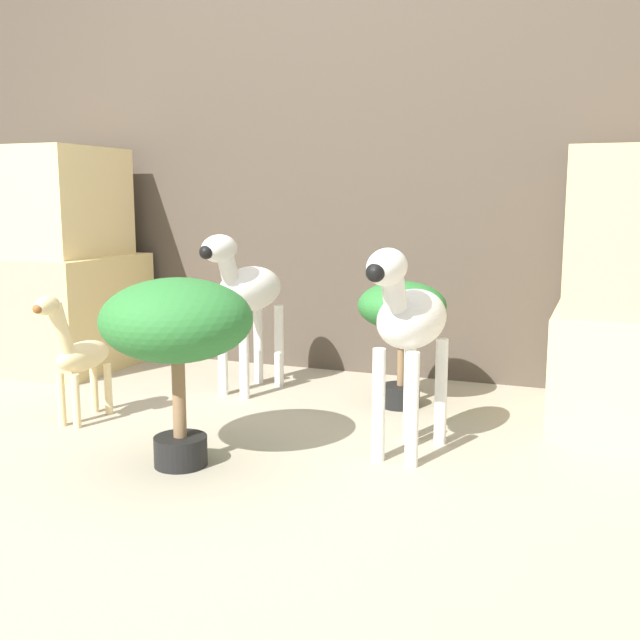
# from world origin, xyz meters

# --- Properties ---
(ground_plane) EXTENTS (14.00, 14.00, 0.00)m
(ground_plane) POSITION_xyz_m (0.00, 0.00, 0.00)
(ground_plane) COLOR #9E937F
(wall_back) EXTENTS (6.40, 0.08, 2.20)m
(wall_back) POSITION_xyz_m (0.00, 1.65, 1.10)
(wall_back) COLOR #473D33
(wall_back) RESTS_ON ground_plane
(rock_pillar_left) EXTENTS (0.68, 0.68, 1.09)m
(rock_pillar_left) POSITION_xyz_m (-1.37, 1.21, 0.49)
(rock_pillar_left) COLOR #D1B775
(rock_pillar_left) RESTS_ON ground_plane
(zebra_right) EXTENTS (0.25, 0.51, 0.70)m
(zebra_right) POSITION_xyz_m (0.62, 0.53, 0.45)
(zebra_right) COLOR silver
(zebra_right) RESTS_ON ground_plane
(zebra_left) EXTENTS (0.26, 0.51, 0.70)m
(zebra_left) POSITION_xyz_m (-0.25, 1.07, 0.45)
(zebra_left) COLOR silver
(zebra_left) RESTS_ON ground_plane
(giraffe_figurine) EXTENTS (0.12, 0.39, 0.51)m
(giraffe_figurine) POSITION_xyz_m (-0.64, 0.44, 0.27)
(giraffe_figurine) COLOR beige
(giraffe_figurine) RESTS_ON ground_plane
(potted_palm_front) EXTENTS (0.48, 0.48, 0.60)m
(potted_palm_front) POSITION_xyz_m (-0.03, 0.17, 0.45)
(potted_palm_front) COLOR black
(potted_palm_front) RESTS_ON ground_plane
(potted_palm_back) EXTENTS (0.36, 0.36, 0.52)m
(potted_palm_back) POSITION_xyz_m (0.45, 1.09, 0.39)
(potted_palm_back) COLOR black
(potted_palm_back) RESTS_ON ground_plane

